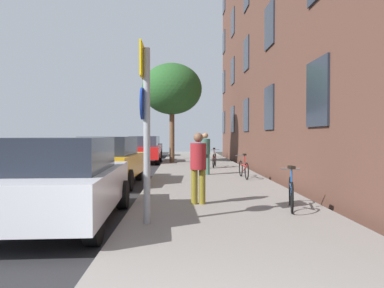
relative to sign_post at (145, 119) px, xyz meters
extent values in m
plane|color=#332D28|center=(-1.86, 10.51, -1.96)|extent=(41.80, 41.80, 0.00)
cube|color=#232326|center=(-3.96, 10.51, -1.95)|extent=(7.00, 38.00, 0.01)
cube|color=gray|center=(1.64, 10.51, -1.90)|extent=(4.20, 38.00, 0.12)
cube|color=#1E232D|center=(3.96, 2.51, 0.75)|extent=(0.06, 1.42, 1.65)
cube|color=#1E232D|center=(3.96, 7.51, 0.75)|extent=(0.06, 1.42, 1.65)
cube|color=#1E232D|center=(3.96, 12.51, 0.75)|extent=(0.06, 1.42, 1.65)
cube|color=#1E232D|center=(3.96, 17.51, 0.75)|extent=(0.06, 1.42, 1.65)
cube|color=#1E232D|center=(3.96, 22.51, 0.75)|extent=(0.06, 1.42, 1.65)
cube|color=#1E232D|center=(3.96, 7.51, 3.86)|extent=(0.06, 1.42, 1.65)
cube|color=#1E232D|center=(3.96, 12.51, 3.86)|extent=(0.06, 1.42, 1.65)
cube|color=#1E232D|center=(3.96, 17.51, 3.86)|extent=(0.06, 1.42, 1.65)
cube|color=#1E232D|center=(3.96, 22.51, 3.86)|extent=(0.06, 1.42, 1.65)
cube|color=#1E232D|center=(3.96, 17.51, 6.98)|extent=(0.06, 1.42, 1.65)
cube|color=#1E232D|center=(3.96, 22.51, 6.98)|extent=(0.06, 1.42, 1.65)
cube|color=#1E232D|center=(3.96, 22.51, 10.09)|extent=(0.06, 1.42, 1.65)
cylinder|color=gray|center=(0.03, 0.00, -0.30)|extent=(0.12, 0.12, 3.07)
cube|color=yellow|center=(-0.05, 0.00, 1.02)|extent=(0.03, 0.60, 0.60)
cylinder|color=#14339E|center=(-0.05, 0.00, 0.27)|extent=(0.03, 0.56, 0.56)
cylinder|color=black|center=(0.05, 18.33, 0.06)|extent=(0.12, 0.12, 3.81)
cube|color=black|center=(-0.13, 18.33, 1.52)|extent=(0.20, 0.24, 0.80)
sphere|color=#4B0707|center=(-0.24, 18.33, 1.78)|extent=(0.16, 0.16, 0.16)
sphere|color=orange|center=(-0.24, 18.33, 1.52)|extent=(0.16, 0.16, 0.16)
sphere|color=#083E11|center=(-0.24, 18.33, 1.26)|extent=(0.16, 0.16, 0.16)
cylinder|color=brown|center=(0.10, 14.99, -0.24)|extent=(0.29, 0.29, 3.20)
ellipsoid|color=#235123|center=(0.10, 14.99, 2.39)|extent=(3.44, 3.44, 2.93)
torus|color=black|center=(3.06, 1.68, -1.52)|extent=(0.19, 0.62, 0.63)
torus|color=black|center=(2.82, 0.75, -1.52)|extent=(0.19, 0.62, 0.63)
cylinder|color=#194C99|center=(2.94, 1.22, -1.35)|extent=(0.24, 0.80, 0.04)
cylinder|color=#194C99|center=(2.88, 0.99, -1.43)|extent=(0.16, 0.49, 0.27)
cylinder|color=#194C99|center=(2.90, 1.08, -1.11)|extent=(0.04, 0.04, 0.28)
cube|color=black|center=(2.90, 1.08, -0.95)|extent=(0.10, 0.24, 0.06)
cylinder|color=#4C4C4C|center=(3.06, 1.68, -1.03)|extent=(0.41, 0.13, 0.03)
torus|color=black|center=(2.89, 7.52, -1.54)|extent=(0.06, 0.61, 0.60)
torus|color=black|center=(2.93, 6.45, -1.54)|extent=(0.06, 0.61, 0.60)
cylinder|color=#B21E1E|center=(2.91, 6.98, -1.37)|extent=(0.07, 0.91, 0.04)
cylinder|color=#B21E1E|center=(2.92, 6.71, -1.45)|extent=(0.06, 0.55, 0.30)
cylinder|color=#B21E1E|center=(2.91, 6.82, -1.13)|extent=(0.04, 0.04, 0.28)
cube|color=black|center=(2.91, 6.82, -0.97)|extent=(0.10, 0.24, 0.06)
cylinder|color=#4C4C4C|center=(2.89, 7.52, -1.05)|extent=(0.42, 0.04, 0.03)
torus|color=black|center=(2.34, 12.11, -1.51)|extent=(0.16, 0.66, 0.66)
torus|color=black|center=(2.16, 11.10, -1.51)|extent=(0.16, 0.66, 0.66)
cylinder|color=#B21E1E|center=(2.25, 11.60, -1.33)|extent=(0.20, 0.87, 0.04)
cylinder|color=#B21E1E|center=(2.21, 11.35, -1.41)|extent=(0.14, 0.53, 0.28)
cylinder|color=#B21E1E|center=(2.22, 11.45, -1.08)|extent=(0.04, 0.04, 0.28)
cube|color=black|center=(2.22, 11.45, -0.92)|extent=(0.10, 0.24, 0.06)
cylinder|color=#4C4C4C|center=(2.34, 12.11, -1.00)|extent=(0.42, 0.10, 0.03)
cylinder|color=olive|center=(0.92, 1.83, -1.45)|extent=(0.15, 0.15, 0.79)
cylinder|color=olive|center=(1.10, 1.83, -1.45)|extent=(0.15, 0.15, 0.79)
cylinder|color=maroon|center=(1.01, 1.83, -0.76)|extent=(0.51, 0.51, 0.59)
sphere|color=brown|center=(1.01, 1.83, -0.34)|extent=(0.21, 0.21, 0.21)
cylinder|color=#33594C|center=(1.50, 8.16, -1.43)|extent=(0.15, 0.15, 0.81)
cylinder|color=#33594C|center=(1.68, 8.16, -1.43)|extent=(0.15, 0.15, 0.81)
cylinder|color=#33594C|center=(1.59, 8.16, -0.73)|extent=(0.45, 0.45, 0.61)
sphere|color=#936B4C|center=(1.59, 8.16, -0.29)|extent=(0.22, 0.22, 0.22)
cylinder|color=olive|center=(1.59, 10.95, -1.44)|extent=(0.15, 0.15, 0.79)
cylinder|color=olive|center=(1.76, 10.95, -1.44)|extent=(0.15, 0.15, 0.79)
cylinder|color=navy|center=(1.68, 10.95, -0.75)|extent=(0.46, 0.46, 0.60)
sphere|color=#936B4C|center=(1.68, 10.95, -0.32)|extent=(0.21, 0.21, 0.21)
cube|color=silver|center=(-1.54, 0.48, -1.28)|extent=(2.02, 4.48, 0.70)
cube|color=#1E232D|center=(-1.54, 0.26, -0.63)|extent=(1.65, 2.53, 0.60)
cylinder|color=black|center=(-2.38, 1.90, -1.63)|extent=(0.22, 0.64, 0.64)
cylinder|color=black|center=(-0.69, 1.90, -1.63)|extent=(0.22, 0.64, 0.64)
cylinder|color=black|center=(-0.69, -0.93, -1.63)|extent=(0.22, 0.64, 0.64)
cube|color=orange|center=(-1.73, 6.00, -1.28)|extent=(1.91, 4.21, 0.70)
cube|color=#1E232D|center=(-1.73, 5.80, -0.63)|extent=(1.55, 2.38, 0.60)
cylinder|color=black|center=(-2.51, 7.33, -1.63)|extent=(0.22, 0.64, 0.64)
cylinder|color=black|center=(-0.94, 7.33, -1.63)|extent=(0.22, 0.64, 0.64)
cylinder|color=black|center=(-2.51, 4.68, -1.63)|extent=(0.22, 0.64, 0.64)
cylinder|color=black|center=(-0.94, 4.68, -1.63)|extent=(0.22, 0.64, 0.64)
cube|color=red|center=(-1.57, 15.76, -1.28)|extent=(1.94, 4.12, 0.70)
cube|color=#2D3847|center=(-1.57, 15.56, -0.63)|extent=(1.61, 2.32, 0.60)
cylinder|color=black|center=(-2.42, 17.07, -1.63)|extent=(0.22, 0.64, 0.64)
cylinder|color=black|center=(-0.71, 17.07, -1.63)|extent=(0.22, 0.64, 0.64)
cylinder|color=black|center=(-2.42, 14.45, -1.63)|extent=(0.22, 0.64, 0.64)
cylinder|color=black|center=(-0.71, 14.45, -1.63)|extent=(0.22, 0.64, 0.64)
cube|color=black|center=(-1.89, 22.39, -1.28)|extent=(1.92, 4.11, 0.70)
cube|color=#2D3847|center=(-1.89, 22.19, -0.63)|extent=(1.60, 2.31, 0.60)
cylinder|color=black|center=(-2.75, 23.70, -1.63)|extent=(0.22, 0.64, 0.64)
cylinder|color=black|center=(-1.04, 23.70, -1.63)|extent=(0.22, 0.64, 0.64)
cylinder|color=black|center=(-2.75, 21.08, -1.63)|extent=(0.22, 0.64, 0.64)
cylinder|color=black|center=(-1.04, 21.08, -1.63)|extent=(0.22, 0.64, 0.64)
camera|label=1|loc=(0.62, -6.54, -0.29)|focal=34.92mm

